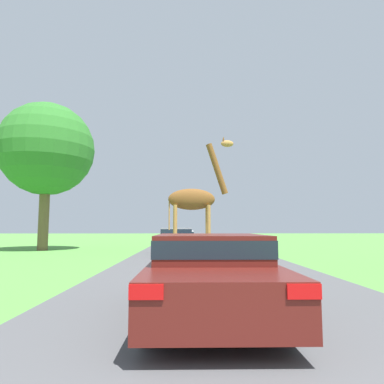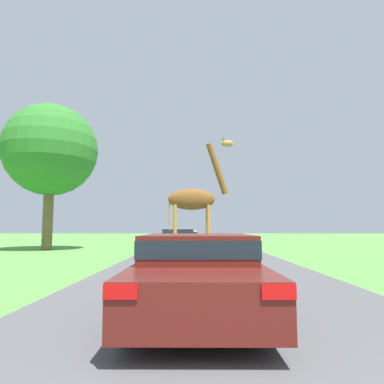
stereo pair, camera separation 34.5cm
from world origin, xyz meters
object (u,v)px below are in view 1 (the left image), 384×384
at_px(car_lead_maroon, 210,271).
at_px(car_queue_left, 177,240).
at_px(tree_centre_back, 47,150).
at_px(giraffe_near_road, 195,200).
at_px(car_queue_right, 183,238).

xyz_separation_m(car_lead_maroon, car_queue_left, (-0.93, 13.44, 0.05)).
distance_m(car_queue_left, tree_centre_back, 10.43).
height_order(giraffe_near_road, car_queue_left, giraffe_near_road).
xyz_separation_m(car_queue_left, tree_centre_back, (-8.43, 2.42, 5.65)).
distance_m(giraffe_near_road, car_lead_maroon, 9.03).
bearing_deg(giraffe_near_road, car_lead_maroon, -3.45).
height_order(giraffe_near_road, car_queue_right, giraffe_near_road).
bearing_deg(tree_centre_back, car_lead_maroon, -59.46).
distance_m(car_lead_maroon, car_queue_left, 13.48).
height_order(car_queue_right, tree_centre_back, tree_centre_back).
height_order(giraffe_near_road, tree_centre_back, tree_centre_back).
xyz_separation_m(car_queue_right, car_queue_left, (-0.28, -6.76, 0.11)).
bearing_deg(car_queue_right, tree_centre_back, -153.53).
height_order(car_queue_left, tree_centre_back, tree_centre_back).
bearing_deg(car_lead_maroon, giraffe_near_road, 90.04).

